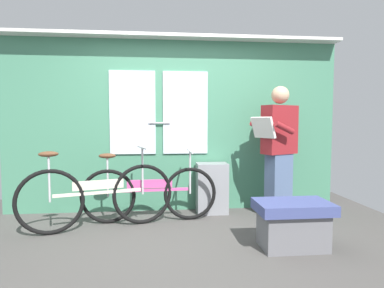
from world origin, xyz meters
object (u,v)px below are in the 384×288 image
object	(u,v)px
bicycle_near_door	(98,196)
bicycle_leaning_behind	(149,193)
passenger_reading_newspaper	(279,149)
bench_seat_corner	(293,223)
trash_bin_by_wall	(212,188)

from	to	relation	value
bicycle_near_door	bicycle_leaning_behind	world-z (taller)	bicycle_near_door
bicycle_near_door	passenger_reading_newspaper	distance (m)	2.25
passenger_reading_newspaper	bench_seat_corner	world-z (taller)	passenger_reading_newspaper
bench_seat_corner	trash_bin_by_wall	bearing A→B (deg)	114.75
bicycle_near_door	bicycle_leaning_behind	xyz separation A→B (m)	(0.56, 0.22, -0.03)
bicycle_leaning_behind	passenger_reading_newspaper	xyz separation A→B (m)	(1.62, 0.03, 0.52)
bicycle_leaning_behind	trash_bin_by_wall	bearing A→B (deg)	17.02
bicycle_leaning_behind	trash_bin_by_wall	world-z (taller)	bicycle_leaning_behind
bicycle_near_door	bench_seat_corner	world-z (taller)	bicycle_near_door
trash_bin_by_wall	bicycle_near_door	bearing A→B (deg)	-159.51
bicycle_leaning_behind	trash_bin_by_wall	size ratio (longest dim) A/B	2.46
bench_seat_corner	bicycle_leaning_behind	bearing A→B (deg)	145.60
passenger_reading_newspaper	trash_bin_by_wall	distance (m)	1.00
bicycle_leaning_behind	passenger_reading_newspaper	world-z (taller)	passenger_reading_newspaper
passenger_reading_newspaper	bicycle_near_door	bearing A→B (deg)	-18.59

